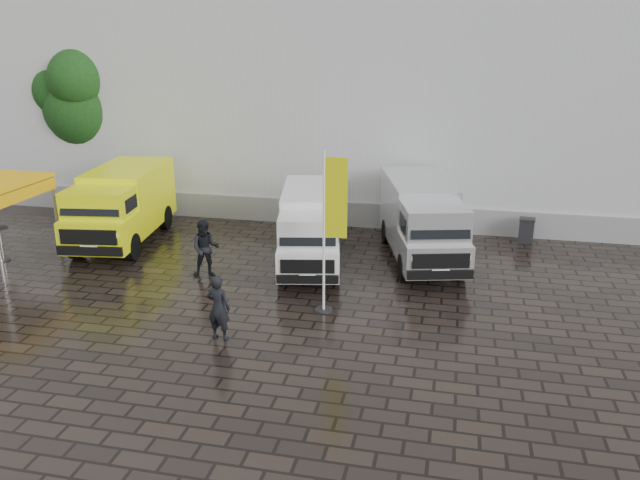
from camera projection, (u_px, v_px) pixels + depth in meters
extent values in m
plane|color=black|center=(291.00, 304.00, 17.90)|extent=(120.00, 120.00, 0.00)
cube|color=silver|center=(413.00, 64.00, 30.44)|extent=(44.00, 16.00, 12.00)
cube|color=gray|center=(391.00, 217.00, 24.71)|extent=(44.00, 0.15, 1.00)
cylinder|color=silver|center=(56.00, 215.00, 21.93)|extent=(0.10, 0.10, 2.69)
cylinder|color=black|center=(324.00, 310.00, 17.52)|extent=(0.50, 0.50, 0.04)
cylinder|color=white|center=(324.00, 233.00, 16.81)|extent=(0.07, 0.07, 4.54)
cube|color=#D4D20B|center=(336.00, 198.00, 16.43)|extent=(0.60, 0.03, 2.18)
cylinder|color=black|center=(96.00, 163.00, 28.38)|extent=(0.51, 0.51, 3.61)
sphere|color=#173711|center=(89.00, 107.00, 27.59)|extent=(3.97, 3.97, 3.97)
sphere|color=#173711|center=(84.00, 67.00, 28.04)|extent=(2.34, 2.34, 2.34)
cylinder|color=black|center=(1.00, 244.00, 21.21)|extent=(0.60, 0.60, 1.17)
cube|color=black|center=(526.00, 230.00, 23.11)|extent=(0.62, 0.62, 0.93)
imported|color=black|center=(218.00, 308.00, 15.63)|extent=(0.68, 0.50, 1.73)
imported|color=black|center=(206.00, 248.00, 19.73)|extent=(1.07, 0.94, 1.86)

